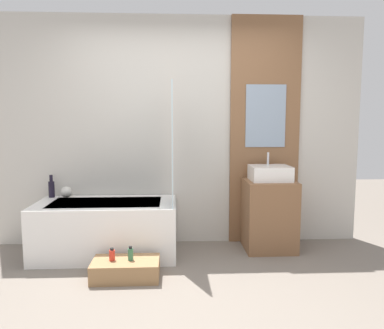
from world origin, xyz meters
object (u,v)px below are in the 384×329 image
(bathtub, at_px, (107,228))
(vase_tall_dark, at_px, (52,188))
(wooden_step_bench, at_px, (126,269))
(sink, at_px, (270,173))
(bottle_soap_secondary, at_px, (131,254))
(bottle_soap_primary, at_px, (112,255))
(vase_round_light, at_px, (66,192))

(bathtub, height_order, vase_tall_dark, vase_tall_dark)
(wooden_step_bench, xyz_separation_m, sink, (1.50, 0.71, 0.77))
(wooden_step_bench, distance_m, vase_tall_dark, 1.42)
(vase_tall_dark, bearing_deg, wooden_step_bench, -44.37)
(bottle_soap_secondary, bearing_deg, vase_tall_dark, 137.00)
(bathtub, distance_m, bottle_soap_primary, 0.64)
(sink, bearing_deg, bottle_soap_primary, -156.21)
(bathtub, bearing_deg, vase_round_light, 151.68)
(vase_round_light, height_order, bottle_soap_primary, vase_round_light)
(bathtub, height_order, bottle_soap_secondary, bathtub)
(wooden_step_bench, bearing_deg, bottle_soap_secondary, 0.00)
(bottle_soap_secondary, bearing_deg, vase_round_light, 132.42)
(vase_tall_dark, xyz_separation_m, vase_round_light, (0.17, -0.03, -0.04))
(vase_tall_dark, distance_m, bottle_soap_secondary, 1.40)
(bathtub, bearing_deg, wooden_step_bench, -66.02)
(bathtub, height_order, sink, sink)
(bottle_soap_primary, bearing_deg, wooden_step_bench, 0.00)
(bathtub, relative_size, sink, 3.43)
(bottle_soap_primary, relative_size, bottle_soap_secondary, 0.89)
(vase_round_light, height_order, bottle_soap_secondary, vase_round_light)
(bathtub, distance_m, vase_tall_dark, 0.81)
(wooden_step_bench, bearing_deg, sink, 25.48)
(vase_tall_dark, xyz_separation_m, bottle_soap_primary, (0.80, -0.91, -0.45))
(vase_round_light, relative_size, bottle_soap_primary, 1.07)
(vase_tall_dark, distance_m, bottle_soap_primary, 1.29)
(wooden_step_bench, distance_m, bottle_soap_secondary, 0.15)
(sink, bearing_deg, wooden_step_bench, -154.52)
(sink, xyz_separation_m, bottle_soap_primary, (-1.62, -0.71, -0.63))
(vase_round_light, distance_m, bottle_soap_secondary, 1.25)
(sink, relative_size, vase_tall_dark, 1.70)
(bathtub, relative_size, wooden_step_bench, 2.42)
(bottle_soap_secondary, bearing_deg, bathtub, 117.41)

